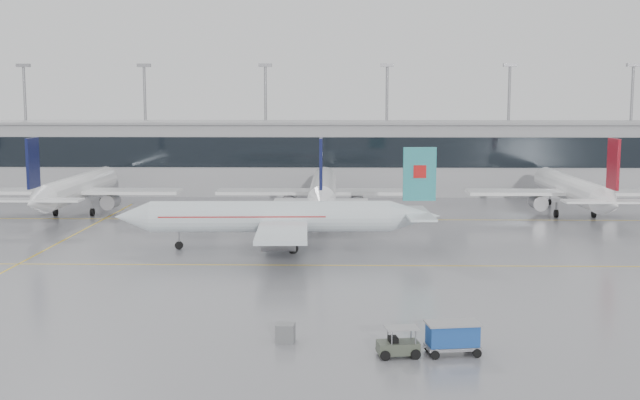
{
  "coord_description": "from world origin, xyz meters",
  "views": [
    {
      "loc": [
        1.79,
        -78.11,
        16.61
      ],
      "look_at": [
        0.0,
        12.0,
        5.0
      ],
      "focal_mm": 45.0,
      "sensor_mm": 36.0,
      "label": 1
    }
  ],
  "objects_px": {
    "air_canada_jet": "(282,217)",
    "gse_unit": "(285,333)",
    "baggage_cart": "(453,336)",
    "baggage_tug": "(398,346)"
  },
  "relations": [
    {
      "from": "baggage_tug",
      "to": "baggage_cart",
      "type": "height_order",
      "value": "baggage_cart"
    },
    {
      "from": "gse_unit",
      "to": "air_canada_jet",
      "type": "bearing_deg",
      "value": 98.02
    },
    {
      "from": "gse_unit",
      "to": "baggage_cart",
      "type": "bearing_deg",
      "value": -8.58
    },
    {
      "from": "baggage_tug",
      "to": "baggage_cart",
      "type": "relative_size",
      "value": 1.1
    },
    {
      "from": "air_canada_jet",
      "to": "gse_unit",
      "type": "bearing_deg",
      "value": 92.0
    },
    {
      "from": "air_canada_jet",
      "to": "gse_unit",
      "type": "xyz_separation_m",
      "value": [
        2.42,
        -33.61,
        -2.91
      ]
    },
    {
      "from": "air_canada_jet",
      "to": "gse_unit",
      "type": "relative_size",
      "value": 28.32
    },
    {
      "from": "baggage_cart",
      "to": "gse_unit",
      "type": "xyz_separation_m",
      "value": [
        -11.02,
        2.44,
        -0.62
      ]
    },
    {
      "from": "air_canada_jet",
      "to": "baggage_cart",
      "type": "xyz_separation_m",
      "value": [
        13.43,
        -36.05,
        -2.29
      ]
    },
    {
      "from": "air_canada_jet",
      "to": "baggage_cart",
      "type": "relative_size",
      "value": 9.71
    }
  ]
}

